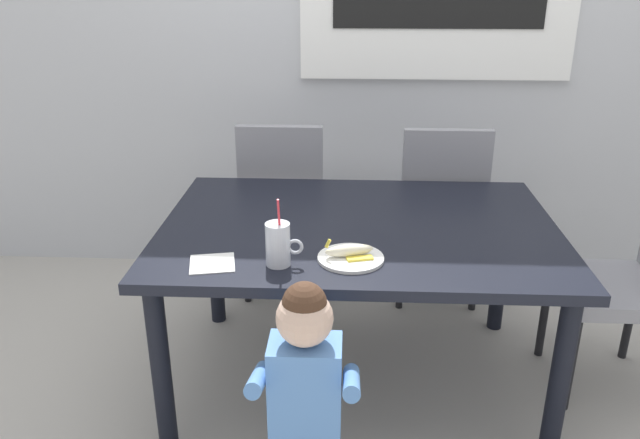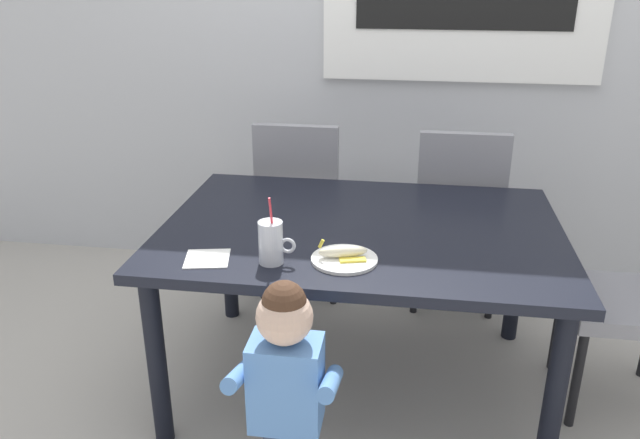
% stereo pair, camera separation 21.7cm
% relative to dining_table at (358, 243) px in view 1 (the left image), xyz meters
% --- Properties ---
extents(ground_plane, '(24.00, 24.00, 0.00)m').
position_rel_dining_table_xyz_m(ground_plane, '(0.00, 0.00, -0.65)').
color(ground_plane, '#B7B2A8').
extents(back_wall, '(6.40, 0.17, 2.90)m').
position_rel_dining_table_xyz_m(back_wall, '(0.01, 1.19, 0.80)').
color(back_wall, silver).
rests_on(back_wall, ground).
extents(dining_table, '(1.54, 1.08, 0.73)m').
position_rel_dining_table_xyz_m(dining_table, '(0.00, 0.00, 0.00)').
color(dining_table, black).
rests_on(dining_table, ground).
extents(dining_chair_left, '(0.44, 0.44, 0.96)m').
position_rel_dining_table_xyz_m(dining_chair_left, '(-0.38, 0.76, -0.11)').
color(dining_chair_left, gray).
rests_on(dining_chair_left, ground).
extents(dining_chair_right, '(0.44, 0.44, 0.96)m').
position_rel_dining_table_xyz_m(dining_chair_right, '(0.42, 0.74, -0.11)').
color(dining_chair_right, gray).
rests_on(dining_chair_right, ground).
extents(dining_chair_far, '(0.44, 0.44, 0.96)m').
position_rel_dining_table_xyz_m(dining_chair_far, '(1.12, 0.04, -0.11)').
color(dining_chair_far, gray).
rests_on(dining_chair_far, ground).
extents(toddler_standing, '(0.33, 0.24, 0.84)m').
position_rel_dining_table_xyz_m(toddler_standing, '(-0.16, -0.71, -0.12)').
color(toddler_standing, '#3F4760').
rests_on(toddler_standing, ground).
extents(milk_cup, '(0.13, 0.08, 0.25)m').
position_rel_dining_table_xyz_m(milk_cup, '(-0.27, -0.37, 0.15)').
color(milk_cup, silver).
rests_on(milk_cup, dining_table).
extents(snack_plate, '(0.23, 0.23, 0.01)m').
position_rel_dining_table_xyz_m(snack_plate, '(-0.03, -0.32, 0.09)').
color(snack_plate, white).
rests_on(snack_plate, dining_table).
extents(peeled_banana, '(0.18, 0.12, 0.07)m').
position_rel_dining_table_xyz_m(peeled_banana, '(-0.03, -0.32, 0.11)').
color(peeled_banana, '#F4EAC6').
rests_on(peeled_banana, snack_plate).
extents(paper_napkin, '(0.18, 0.18, 0.00)m').
position_rel_dining_table_xyz_m(paper_napkin, '(-0.50, -0.38, 0.08)').
color(paper_napkin, white).
rests_on(paper_napkin, dining_table).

